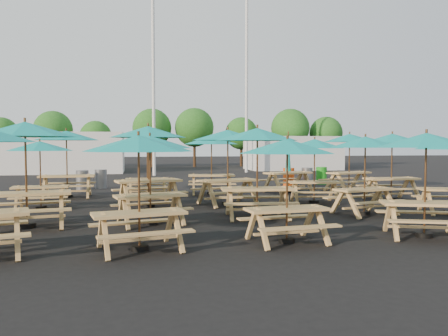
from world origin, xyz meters
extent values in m
plane|color=black|center=(0.00, 0.00, 0.00)|extent=(120.00, 120.00, 0.00)
cube|color=tan|center=(-5.57, -3.03, 0.80)|extent=(2.03, 1.04, 0.06)
cube|color=tan|center=(-5.47, -3.73, 0.49)|extent=(1.96, 0.56, 0.04)
cube|color=tan|center=(-5.68, -2.33, 0.49)|extent=(1.96, 0.56, 0.04)
cylinder|color=black|center=(-5.57, -3.03, 0.05)|extent=(0.39, 0.39, 0.11)
cylinder|color=brown|center=(-5.57, -3.03, 1.24)|extent=(0.05, 0.05, 2.48)
cone|color=#0E9291|center=(-5.57, -3.03, 2.29)|extent=(2.64, 2.64, 0.34)
cube|color=tan|center=(-5.91, 0.11, 0.66)|extent=(1.65, 0.75, 0.05)
cube|color=tan|center=(-5.86, -0.48, 0.40)|extent=(1.62, 0.35, 0.04)
cube|color=tan|center=(-5.95, 0.70, 0.40)|extent=(1.62, 0.35, 0.04)
cylinder|color=black|center=(-5.91, 0.11, 0.04)|extent=(0.32, 0.32, 0.09)
cylinder|color=brown|center=(-5.91, 0.11, 1.03)|extent=(0.04, 0.04, 2.06)
cone|color=#0E9291|center=(-5.91, 0.11, 1.89)|extent=(2.06, 2.06, 0.29)
cube|color=tan|center=(-5.56, 2.89, 0.79)|extent=(1.95, 0.82, 0.06)
cube|color=tan|center=(-5.54, 2.18, 0.48)|extent=(1.94, 0.34, 0.04)
cube|color=tan|center=(-5.59, 3.59, 0.48)|extent=(1.94, 0.34, 0.04)
cylinder|color=black|center=(-5.56, 2.89, 0.05)|extent=(0.39, 0.39, 0.11)
cylinder|color=brown|center=(-5.56, 2.89, 1.23)|extent=(0.05, 0.05, 2.46)
cone|color=#0E9291|center=(-5.56, 2.89, 2.27)|extent=(2.39, 2.39, 0.34)
cube|color=tan|center=(-3.02, -5.77, 0.68)|extent=(1.75, 0.98, 0.06)
cube|color=tan|center=(-2.90, -6.36, 0.41)|extent=(1.67, 0.57, 0.04)
cube|color=tan|center=(-3.15, -5.18, 0.41)|extent=(1.67, 0.57, 0.04)
cylinder|color=black|center=(-3.02, -5.77, 0.05)|extent=(0.33, 0.33, 0.09)
cylinder|color=brown|center=(-3.02, -5.77, 1.06)|extent=(0.04, 0.04, 2.12)
cone|color=#0E9291|center=(-3.02, -5.77, 1.95)|extent=(2.35, 2.35, 0.29)
cube|color=tan|center=(-2.74, -3.14, 0.70)|extent=(1.80, 1.02, 0.06)
cube|color=tan|center=(-2.61, -3.74, 0.42)|extent=(1.70, 0.60, 0.04)
cube|color=tan|center=(-2.88, -2.53, 0.42)|extent=(1.70, 0.60, 0.04)
cylinder|color=black|center=(-2.74, -3.14, 0.05)|extent=(0.34, 0.34, 0.09)
cylinder|color=brown|center=(-2.74, -3.14, 1.08)|extent=(0.04, 0.04, 2.16)
cone|color=#0E9291|center=(-2.74, -3.14, 1.99)|extent=(2.42, 2.42, 0.30)
cube|color=tan|center=(-2.71, -0.10, 0.81)|extent=(2.10, 1.22, 0.07)
cube|color=tan|center=(-2.53, -0.81, 0.49)|extent=(1.99, 0.74, 0.04)
cube|color=tan|center=(-2.88, 0.60, 0.49)|extent=(1.99, 0.74, 0.04)
cylinder|color=black|center=(-2.71, -0.10, 0.05)|extent=(0.40, 0.40, 0.11)
cylinder|color=brown|center=(-2.71, -0.10, 1.26)|extent=(0.05, 0.05, 2.53)
cone|color=#0E9291|center=(-2.71, -0.10, 2.33)|extent=(2.86, 2.86, 0.35)
cube|color=tan|center=(-2.68, 2.68, 0.66)|extent=(1.61, 0.64, 0.05)
cube|color=tan|center=(-2.68, 2.10, 0.40)|extent=(1.60, 0.24, 0.04)
cube|color=tan|center=(-2.69, 3.27, 0.40)|extent=(1.60, 0.24, 0.04)
cylinder|color=black|center=(-2.68, 2.68, 0.04)|extent=(0.32, 0.32, 0.09)
cylinder|color=brown|center=(-2.68, 2.68, 1.02)|extent=(0.04, 0.04, 2.04)
cone|color=#0E9291|center=(-2.68, 2.68, 1.88)|extent=(1.93, 1.93, 0.28)
cube|color=tan|center=(-0.17, -5.69, 0.66)|extent=(1.67, 0.79, 0.05)
cube|color=tan|center=(-0.11, -6.27, 0.40)|extent=(1.63, 0.39, 0.04)
cube|color=tan|center=(-0.23, -5.10, 0.40)|extent=(1.63, 0.39, 0.04)
cylinder|color=black|center=(-0.17, -5.69, 0.04)|extent=(0.32, 0.32, 0.09)
cylinder|color=brown|center=(-0.17, -5.69, 1.03)|extent=(0.04, 0.04, 2.06)
cone|color=#0E9291|center=(-0.17, -5.69, 1.90)|extent=(2.11, 2.11, 0.29)
cube|color=tan|center=(0.04, -2.75, 0.77)|extent=(1.94, 0.93, 0.06)
cube|color=tan|center=(-0.03, -3.43, 0.47)|extent=(1.89, 0.46, 0.04)
cube|color=tan|center=(0.12, -2.07, 0.47)|extent=(1.89, 0.46, 0.04)
cylinder|color=black|center=(0.04, -2.75, 0.05)|extent=(0.37, 0.37, 0.10)
cylinder|color=brown|center=(0.04, -2.75, 1.19)|extent=(0.05, 0.05, 2.39)
cone|color=#0E9291|center=(0.04, -2.75, 2.20)|extent=(2.46, 2.46, 0.33)
cube|color=tan|center=(-0.20, -0.10, 0.78)|extent=(2.04, 1.25, 0.06)
cube|color=tan|center=(0.00, -0.77, 0.48)|extent=(1.90, 0.80, 0.04)
cube|color=tan|center=(-0.39, 0.57, 0.48)|extent=(1.90, 0.80, 0.04)
cylinder|color=black|center=(-0.20, -0.10, 0.05)|extent=(0.38, 0.38, 0.11)
cylinder|color=brown|center=(-0.20, -0.10, 1.22)|extent=(0.05, 0.05, 2.43)
cone|color=#0E9291|center=(-0.20, -0.10, 2.24)|extent=(2.83, 2.83, 0.34)
cube|color=tan|center=(-0.20, 3.00, 0.74)|extent=(1.87, 0.92, 0.06)
cube|color=tan|center=(-0.28, 2.34, 0.45)|extent=(1.81, 0.47, 0.04)
cube|color=tan|center=(-0.12, 3.65, 0.45)|extent=(1.81, 0.47, 0.04)
cylinder|color=black|center=(-0.20, 3.00, 0.05)|extent=(0.36, 0.36, 0.10)
cylinder|color=brown|center=(-0.20, 3.00, 1.15)|extent=(0.04, 0.04, 2.29)
cone|color=#0E9291|center=(-0.20, 3.00, 2.11)|extent=(2.40, 2.40, 0.32)
cube|color=tan|center=(2.81, -5.77, 0.71)|extent=(1.84, 1.21, 0.06)
cube|color=tan|center=(2.60, -6.36, 0.43)|extent=(1.69, 0.81, 0.04)
cube|color=tan|center=(3.02, -5.17, 0.43)|extent=(1.69, 0.81, 0.04)
cylinder|color=black|center=(2.81, -5.77, 0.05)|extent=(0.34, 0.34, 0.10)
cylinder|color=brown|center=(2.81, -5.77, 1.10)|extent=(0.04, 0.04, 2.19)
cone|color=#0E9291|center=(2.81, -5.77, 2.02)|extent=(2.62, 2.62, 0.31)
cube|color=tan|center=(3.10, -2.81, 0.70)|extent=(1.81, 1.03, 0.06)
cube|color=tan|center=(3.24, -3.41, 0.43)|extent=(1.71, 0.61, 0.04)
cube|color=tan|center=(2.96, -2.20, 0.43)|extent=(1.71, 0.61, 0.04)
cylinder|color=black|center=(3.10, -2.81, 0.05)|extent=(0.34, 0.34, 0.09)
cylinder|color=brown|center=(3.10, -2.81, 1.09)|extent=(0.04, 0.04, 2.17)
cone|color=#0E9291|center=(3.10, -2.81, 2.00)|extent=(2.43, 2.43, 0.30)
cube|color=tan|center=(2.71, -0.23, 0.69)|extent=(1.77, 0.95, 0.06)
cube|color=tan|center=(2.60, -0.83, 0.42)|extent=(1.69, 0.54, 0.04)
cube|color=tan|center=(2.82, 0.37, 0.42)|extent=(1.69, 0.54, 0.04)
cylinder|color=black|center=(2.71, -0.23, 0.05)|extent=(0.33, 0.33, 0.09)
cylinder|color=brown|center=(2.71, -0.23, 1.07)|extent=(0.04, 0.04, 2.14)
cone|color=#0E9291|center=(2.71, -0.23, 1.97)|extent=(2.33, 2.33, 0.30)
cube|color=tan|center=(2.94, 2.96, 0.80)|extent=(2.07, 1.28, 0.06)
cube|color=tan|center=(3.14, 2.28, 0.48)|extent=(1.93, 0.82, 0.04)
cube|color=tan|center=(2.73, 3.64, 0.48)|extent=(1.93, 0.82, 0.04)
cylinder|color=black|center=(2.94, 2.96, 0.05)|extent=(0.39, 0.39, 0.11)
cylinder|color=brown|center=(2.94, 2.96, 1.24)|extent=(0.05, 0.05, 2.47)
cone|color=#0E9291|center=(2.94, 2.96, 1.67)|extent=(0.24, 0.24, 1.61)
cube|color=tan|center=(5.73, -2.51, 0.41)|extent=(1.65, 0.69, 0.04)
cube|color=tan|center=(5.64, -0.07, 0.75)|extent=(1.83, 0.71, 0.06)
cube|color=tan|center=(5.64, -0.74, 0.46)|extent=(1.83, 0.26, 0.04)
cube|color=tan|center=(5.64, 0.60, 0.46)|extent=(1.83, 0.26, 0.04)
cylinder|color=black|center=(5.64, -0.07, 0.05)|extent=(0.37, 0.37, 0.10)
cylinder|color=brown|center=(5.64, -0.07, 1.17)|extent=(0.04, 0.04, 2.34)
cone|color=#0E9291|center=(5.64, -0.07, 2.15)|extent=(2.18, 2.18, 0.33)
cube|color=tan|center=(5.56, 2.88, 0.77)|extent=(2.02, 1.31, 0.06)
cube|color=tan|center=(5.79, 2.23, 0.47)|extent=(1.86, 0.87, 0.04)
cube|color=tan|center=(5.34, 3.53, 0.47)|extent=(1.86, 0.87, 0.04)
cylinder|color=black|center=(5.56, 2.88, 0.05)|extent=(0.38, 0.38, 0.10)
cylinder|color=brown|center=(5.56, 2.88, 1.20)|extent=(0.05, 0.05, 2.41)
cone|color=#0E9291|center=(5.56, 2.88, 2.22)|extent=(2.86, 2.86, 0.33)
cylinder|color=gray|center=(-5.38, 5.77, 0.42)|extent=(0.52, 0.52, 0.84)
cylinder|color=gray|center=(-4.63, 6.18, 0.42)|extent=(0.52, 0.52, 0.84)
cylinder|color=#E8470D|center=(3.98, 5.78, 0.42)|extent=(0.52, 0.52, 0.84)
cylinder|color=gray|center=(4.94, 5.88, 0.42)|extent=(0.52, 0.52, 0.84)
cylinder|color=#1F981B|center=(5.86, 6.31, 0.42)|extent=(0.52, 0.52, 0.84)
cylinder|color=silver|center=(-2.00, 14.00, 6.00)|extent=(0.20, 0.20, 12.00)
cylinder|color=silver|center=(4.50, 16.00, 6.00)|extent=(0.20, 0.20, 12.00)
cube|color=silver|center=(-8.00, 18.00, 1.40)|extent=(8.00, 4.00, 2.80)
cube|color=silver|center=(9.00, 19.00, 1.30)|extent=(7.00, 4.00, 2.60)
cylinder|color=#382314|center=(-14.07, 25.25, 0.96)|extent=(0.24, 0.24, 1.92)
sphere|color=#1E5919|center=(-14.07, 25.25, 2.84)|extent=(2.80, 2.80, 2.80)
cylinder|color=#382314|center=(-9.74, 23.90, 1.07)|extent=(0.24, 0.24, 2.14)
sphere|color=#1E5919|center=(-9.74, 23.90, 3.16)|extent=(3.11, 3.11, 3.11)
cylinder|color=#382314|center=(-6.39, 23.65, 0.89)|extent=(0.24, 0.24, 1.78)
sphere|color=#1E5919|center=(-6.39, 23.65, 2.63)|extent=(2.59, 2.59, 2.59)
cylinder|color=#382314|center=(-1.75, 24.72, 1.16)|extent=(0.24, 0.24, 2.31)
sphere|color=#1E5919|center=(-1.75, 24.72, 3.41)|extent=(3.36, 3.36, 3.36)
cylinder|color=#382314|center=(1.90, 24.26, 1.17)|extent=(0.24, 0.24, 2.35)
sphere|color=#1E5919|center=(1.90, 24.26, 3.47)|extent=(3.41, 3.41, 3.41)
cylinder|color=#382314|center=(6.22, 24.67, 1.01)|extent=(0.24, 0.24, 2.02)
sphere|color=#1E5919|center=(6.22, 24.67, 2.98)|extent=(2.94, 2.94, 2.94)
cylinder|color=#382314|center=(10.23, 22.90, 1.16)|extent=(0.24, 0.24, 2.32)
sphere|color=#1E5919|center=(10.23, 22.90, 3.43)|extent=(3.38, 3.38, 3.38)
cylinder|color=#382314|center=(13.63, 22.92, 1.02)|extent=(0.24, 0.24, 2.03)
sphere|color=#1E5919|center=(13.63, 22.92, 3.00)|extent=(2.95, 2.95, 2.95)
camera|label=1|loc=(-3.05, -13.79, 1.92)|focal=35.00mm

